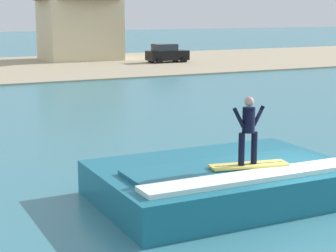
{
  "coord_description": "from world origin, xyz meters",
  "views": [
    {
      "loc": [
        -9.42,
        -11.55,
        4.98
      ],
      "look_at": [
        -1.48,
        4.57,
        1.42
      ],
      "focal_mm": 62.67,
      "sensor_mm": 36.0,
      "label": 1
    }
  ],
  "objects_px": {
    "surfer": "(248,127)",
    "house_gabled_white": "(79,18)",
    "wave_crest": "(222,181)",
    "car_far_shore": "(167,54)",
    "surfboard": "(249,165)"
  },
  "relations": [
    {
      "from": "surfboard",
      "to": "car_far_shore",
      "type": "height_order",
      "value": "car_far_shore"
    },
    {
      "from": "surfboard",
      "to": "car_far_shore",
      "type": "xyz_separation_m",
      "value": [
        16.22,
        37.89,
        -0.13
      ]
    },
    {
      "from": "wave_crest",
      "to": "surfer",
      "type": "xyz_separation_m",
      "value": [
        0.3,
        -0.72,
        1.59
      ]
    },
    {
      "from": "surfer",
      "to": "house_gabled_white",
      "type": "xyz_separation_m",
      "value": [
        9.98,
        44.83,
        2.16
      ]
    },
    {
      "from": "surfboard",
      "to": "house_gabled_white",
      "type": "distance_m",
      "value": 46.02
    },
    {
      "from": "house_gabled_white",
      "to": "wave_crest",
      "type": "bearing_deg",
      "value": -103.12
    },
    {
      "from": "wave_crest",
      "to": "house_gabled_white",
      "type": "relative_size",
      "value": 0.74
    },
    {
      "from": "surfer",
      "to": "house_gabled_white",
      "type": "height_order",
      "value": "house_gabled_white"
    },
    {
      "from": "wave_crest",
      "to": "surfer",
      "type": "bearing_deg",
      "value": -67.71
    },
    {
      "from": "surfboard",
      "to": "surfer",
      "type": "relative_size",
      "value": 1.21
    },
    {
      "from": "wave_crest",
      "to": "house_gabled_white",
      "type": "distance_m",
      "value": 45.44
    },
    {
      "from": "surfer",
      "to": "car_far_shore",
      "type": "height_order",
      "value": "surfer"
    },
    {
      "from": "wave_crest",
      "to": "car_far_shore",
      "type": "distance_m",
      "value": 40.7
    },
    {
      "from": "surfer",
      "to": "house_gabled_white",
      "type": "distance_m",
      "value": 45.98
    },
    {
      "from": "wave_crest",
      "to": "car_far_shore",
      "type": "bearing_deg",
      "value": 65.97
    }
  ]
}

